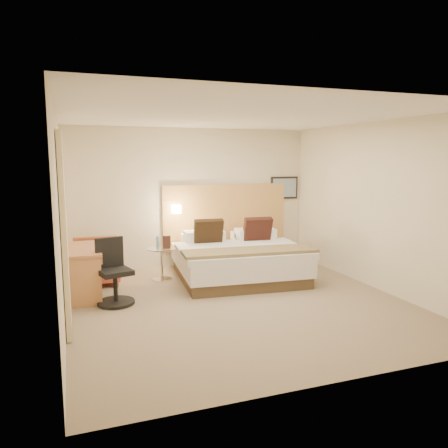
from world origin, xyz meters
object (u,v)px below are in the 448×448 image
object	(u,v)px
side_table	(162,262)
desk_chair	(114,277)
desk	(84,258)
lounge_chair	(97,266)
bed	(237,259)

from	to	relation	value
side_table	desk_chair	size ratio (longest dim) A/B	0.62
desk	lounge_chair	bearing A→B (deg)	70.98
desk_chair	bed	bearing A→B (deg)	17.78
side_table	desk	distance (m)	1.41
bed	desk	bearing A→B (deg)	-176.51
side_table	desk_chair	bearing A→B (deg)	-131.96
bed	side_table	world-z (taller)	bed
desk	desk_chair	xyz separation A→B (m)	(0.39, -0.55, -0.20)
bed	lounge_chair	distance (m)	2.44
lounge_chair	desk_chair	world-z (taller)	desk_chair
bed	lounge_chair	bearing A→B (deg)	169.12
lounge_chair	desk	distance (m)	0.72
lounge_chair	side_table	world-z (taller)	lounge_chair
lounge_chair	desk	bearing A→B (deg)	-109.02
lounge_chair	desk	size ratio (longest dim) A/B	0.63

